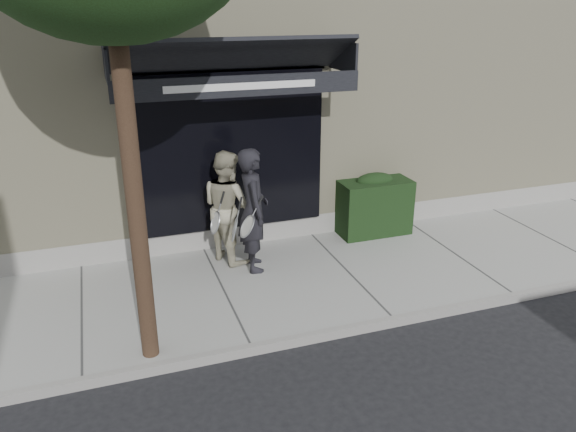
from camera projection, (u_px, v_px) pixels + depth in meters
name	position (u px, v px, depth m)	size (l,w,h in m)	color
ground	(345.00, 276.00, 9.01)	(80.00, 80.00, 0.00)	black
sidewalk	(346.00, 273.00, 8.99)	(20.00, 3.00, 0.12)	gray
curb	(393.00, 321.00, 7.62)	(20.00, 0.10, 0.14)	gray
building_facade	(256.00, 67.00, 12.38)	(14.30, 8.04, 5.64)	beige
hedge	(373.00, 205.00, 10.21)	(1.30, 0.70, 1.14)	black
pedestrian_front	(253.00, 210.00, 8.68)	(0.77, 0.92, 1.97)	black
pedestrian_back	(227.00, 206.00, 9.02)	(1.00, 1.10, 1.84)	#AFA98C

